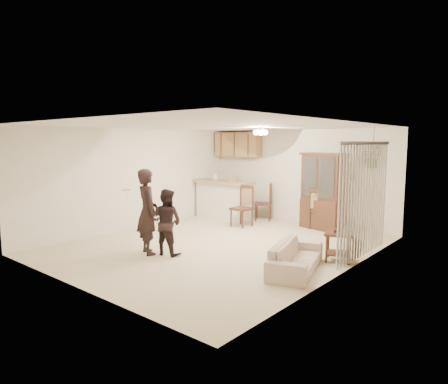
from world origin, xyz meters
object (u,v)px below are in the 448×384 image
Objects in this scene: adult at (147,208)px; sofa at (296,250)px; child at (167,220)px; chair_hutch_left at (263,210)px; china_hutch at (323,192)px; chair_hutch_right at (320,217)px; side_table at (338,246)px; chair_bar at (242,215)px.

sofa is at bearing -138.94° from adult.
adult is at bearing 90.77° from sofa.
sofa is 1.39× the size of child.
sofa is 4.46m from chair_hutch_left.
chair_hutch_right is (-0.08, 0.02, -0.65)m from china_hutch.
side_table is (3.07, 1.90, -0.62)m from adult.
china_hutch reaches higher than side_table.
chair_hutch_left is at bearing 96.28° from chair_bar.
adult is 3.67m from side_table.
adult is at bearing -97.78° from china_hutch.
chair_hutch_right is at bearing -87.31° from adult.
chair_bar is at bearing -26.44° from chair_hutch_left.
sofa is 1.04× the size of adult.
adult is 1.76× the size of chair_hutch_right.
side_table is at bearing -125.58° from adult.
chair_hutch_left is at bearing 23.81° from sofa.
side_table is 0.60× the size of chair_bar.
chair_bar reaches higher than side_table.
adult is at bearing -85.03° from chair_bar.
adult is 1.73× the size of chair_hutch_left.
chair_hutch_left is at bearing -167.97° from china_hutch.
chair_hutch_left reaches higher than side_table.
chair_hutch_left is (-0.19, 4.26, -0.61)m from adult.
chair_hutch_left is 1.73m from chair_hutch_right.
adult reaches higher than chair_bar.
child is 1.30× the size of chair_hutch_left.
chair_bar reaches higher than sofa.
chair_bar is (-2.88, 2.26, -0.07)m from sofa.
chair_hutch_left is at bearing -3.75° from chair_hutch_right.
child is (-2.42, -0.72, 0.31)m from sofa.
chair_hutch_left is (-3.27, 2.36, 0.02)m from side_table.
chair_bar is 1.97m from chair_hutch_right.
side_table is at bearing -19.08° from chair_bar.
adult is 4.55m from chair_hutch_right.
sofa is at bearing -107.90° from side_table.
china_hutch is at bearing -88.30° from adult.
china_hutch is (1.28, 4.03, 0.27)m from child.
child is at bearing 89.05° from sofa.
china_hutch is at bearing 58.81° from chair_hutch_left.
adult is at bearing -27.41° from chair_hutch_left.
china_hutch reaches higher than sofa.
china_hutch reaches higher than chair_hutch_left.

